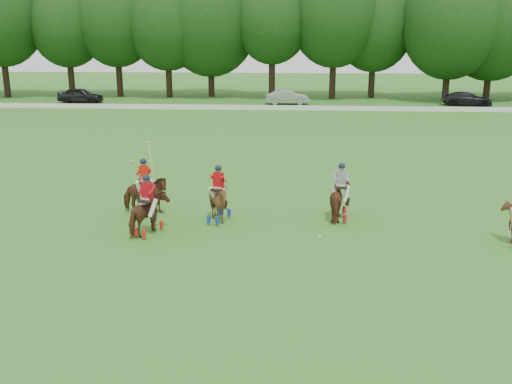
# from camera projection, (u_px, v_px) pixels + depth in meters

# --- Properties ---
(ground) EXTENTS (180.00, 180.00, 0.00)m
(ground) POSITION_uv_depth(u_px,v_px,m) (208.00, 273.00, 17.18)
(ground) COLOR #276B1E
(ground) RESTS_ON ground
(tree_line) EXTENTS (117.98, 14.32, 14.75)m
(tree_line) POSITION_uv_depth(u_px,v_px,m) (275.00, 21.00, 61.12)
(tree_line) COLOR black
(tree_line) RESTS_ON ground
(boundary_rail) EXTENTS (120.00, 0.10, 0.44)m
(boundary_rail) POSITION_uv_depth(u_px,v_px,m) (268.00, 108.00, 53.64)
(boundary_rail) COLOR white
(boundary_rail) RESTS_ON ground
(car_left) EXTENTS (4.61, 1.92, 1.56)m
(car_left) POSITION_uv_depth(u_px,v_px,m) (81.00, 95.00, 59.09)
(car_left) COLOR black
(car_left) RESTS_ON ground
(car_mid) EXTENTS (4.45, 1.94, 1.42)m
(car_mid) POSITION_uv_depth(u_px,v_px,m) (287.00, 97.00, 57.72)
(car_mid) COLOR #A7A6AC
(car_mid) RESTS_ON ground
(car_right) EXTENTS (5.01, 2.77, 1.37)m
(car_right) POSITION_uv_depth(u_px,v_px,m) (467.00, 99.00, 56.56)
(car_right) COLOR black
(car_right) RESTS_ON ground
(polo_red_a) EXTENTS (1.37, 1.92, 2.74)m
(polo_red_a) POSITION_uv_depth(u_px,v_px,m) (148.00, 213.00, 20.32)
(polo_red_a) COLOR #472312
(polo_red_a) RESTS_ON ground
(polo_red_b) EXTENTS (1.98, 1.87, 2.83)m
(polo_red_b) POSITION_uv_depth(u_px,v_px,m) (145.00, 195.00, 22.52)
(polo_red_b) COLOR #472312
(polo_red_b) RESTS_ON ground
(polo_red_c) EXTENTS (1.55, 1.65, 2.21)m
(polo_red_c) POSITION_uv_depth(u_px,v_px,m) (219.00, 202.00, 21.72)
(polo_red_c) COLOR #472312
(polo_red_c) RESTS_ON ground
(polo_stripe_a) EXTENTS (1.14, 1.85, 2.24)m
(polo_stripe_a) POSITION_uv_depth(u_px,v_px,m) (340.00, 199.00, 21.95)
(polo_stripe_a) COLOR #472312
(polo_stripe_a) RESTS_ON ground
(polo_ball) EXTENTS (0.09, 0.09, 0.09)m
(polo_ball) POSITION_uv_depth(u_px,v_px,m) (320.00, 237.00, 20.15)
(polo_ball) COLOR white
(polo_ball) RESTS_ON ground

